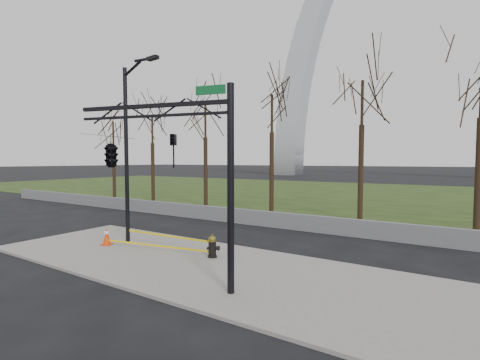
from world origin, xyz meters
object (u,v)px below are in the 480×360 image
Objects in this scene: traffic_cone at (107,236)px; fire_hydrant at (213,247)px; traffic_signal_mast at (132,151)px; street_light at (129,142)px.

fire_hydrant is at bearing 10.73° from traffic_cone.
traffic_signal_mast is (4.62, -2.39, 3.65)m from traffic_cone.
traffic_cone is 0.10× the size of street_light.
fire_hydrant is 0.15× the size of traffic_signal_mast.
street_light reaches higher than traffic_signal_mast.
fire_hydrant is 1.12× the size of traffic_cone.
street_light is at bearing 44.87° from traffic_cone.
traffic_cone is 0.13× the size of traffic_signal_mast.
traffic_signal_mast is at bearing -117.42° from fire_hydrant.
fire_hydrant is 6.11m from street_light.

